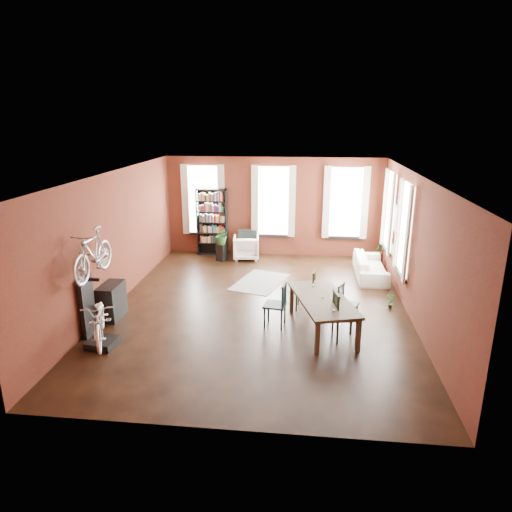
# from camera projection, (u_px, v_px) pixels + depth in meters

# --- Properties ---
(room) EXTENTS (9.00, 9.04, 3.22)m
(room) POSITION_uv_depth(u_px,v_px,m) (272.00, 216.00, 10.94)
(room) COLOR black
(room) RESTS_ON ground
(dining_table) EXTENTS (1.56, 2.37, 0.74)m
(dining_table) POSITION_uv_depth(u_px,v_px,m) (322.00, 314.00, 9.75)
(dining_table) COLOR #483B2B
(dining_table) RESTS_ON ground
(dining_chair_a) EXTENTS (0.52, 0.52, 1.00)m
(dining_chair_a) POSITION_uv_depth(u_px,v_px,m) (275.00, 305.00, 9.92)
(dining_chair_a) COLOR #1A3739
(dining_chair_a) RESTS_ON ground
(dining_chair_b) EXTENTS (0.50, 0.50, 0.98)m
(dining_chair_b) POSITION_uv_depth(u_px,v_px,m) (305.00, 290.00, 10.79)
(dining_chair_b) COLOR black
(dining_chair_b) RESTS_ON ground
(dining_chair_c) EXTENTS (0.57, 0.57, 1.04)m
(dining_chair_c) POSITION_uv_depth(u_px,v_px,m) (345.00, 316.00, 9.30)
(dining_chair_c) COLOR black
(dining_chair_c) RESTS_ON ground
(dining_chair_d) EXTENTS (0.54, 0.54, 0.88)m
(dining_chair_d) POSITION_uv_depth(u_px,v_px,m) (348.00, 304.00, 10.09)
(dining_chair_d) COLOR #1B393C
(dining_chair_d) RESTS_ON ground
(bookshelf) EXTENTS (1.00, 0.32, 2.20)m
(bookshelf) POSITION_uv_depth(u_px,v_px,m) (212.00, 222.00, 14.98)
(bookshelf) COLOR black
(bookshelf) RESTS_ON ground
(white_armchair) EXTENTS (0.88, 0.84, 0.83)m
(white_armchair) POSITION_uv_depth(u_px,v_px,m) (246.00, 246.00, 14.67)
(white_armchair) COLOR white
(white_armchair) RESTS_ON ground
(cream_sofa) EXTENTS (0.61, 2.08, 0.81)m
(cream_sofa) POSITION_uv_depth(u_px,v_px,m) (371.00, 263.00, 13.05)
(cream_sofa) COLOR beige
(cream_sofa) RESTS_ON ground
(striped_rug) EXTENTS (1.63, 2.09, 0.01)m
(striped_rug) POSITION_uv_depth(u_px,v_px,m) (260.00, 282.00, 12.70)
(striped_rug) COLOR black
(striped_rug) RESTS_ON ground
(bike_trainer) EXTENTS (0.57, 0.57, 0.15)m
(bike_trainer) POSITION_uv_depth(u_px,v_px,m) (103.00, 343.00, 9.14)
(bike_trainer) COLOR black
(bike_trainer) RESTS_ON ground
(bike_wall_rack) EXTENTS (0.16, 0.60, 1.30)m
(bike_wall_rack) POSITION_uv_depth(u_px,v_px,m) (87.00, 306.00, 9.46)
(bike_wall_rack) COLOR black
(bike_wall_rack) RESTS_ON ground
(console_table) EXTENTS (0.40, 0.80, 0.80)m
(console_table) POSITION_uv_depth(u_px,v_px,m) (112.00, 301.00, 10.38)
(console_table) COLOR black
(console_table) RESTS_ON ground
(plant_stand) EXTENTS (0.35, 0.35, 0.54)m
(plant_stand) POSITION_uv_depth(u_px,v_px,m) (222.00, 252.00, 14.54)
(plant_stand) COLOR black
(plant_stand) RESTS_ON ground
(plant_by_sofa) EXTENTS (0.50, 0.76, 0.32)m
(plant_by_sofa) POSITION_uv_depth(u_px,v_px,m) (378.00, 257.00, 14.42)
(plant_by_sofa) COLOR #2A4E1F
(plant_by_sofa) RESTS_ON ground
(plant_small) EXTENTS (0.32, 0.41, 0.13)m
(plant_small) POSITION_uv_depth(u_px,v_px,m) (390.00, 306.00, 10.96)
(plant_small) COLOR #2B6026
(plant_small) RESTS_ON ground
(bicycle_floor) EXTENTS (0.88, 1.04, 1.69)m
(bicycle_floor) POSITION_uv_depth(u_px,v_px,m) (98.00, 301.00, 8.86)
(bicycle_floor) COLOR white
(bicycle_floor) RESTS_ON bike_trainer
(bicycle_hung) EXTENTS (0.47, 1.00, 1.66)m
(bicycle_hung) POSITION_uv_depth(u_px,v_px,m) (91.00, 238.00, 9.00)
(bicycle_hung) COLOR #A5A8AD
(bicycle_hung) RESTS_ON bike_wall_rack
(plant_on_stand) EXTENTS (0.72, 0.75, 0.47)m
(plant_on_stand) POSITION_uv_depth(u_px,v_px,m) (222.00, 237.00, 14.36)
(plant_on_stand) COLOR #295F26
(plant_on_stand) RESTS_ON plant_stand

